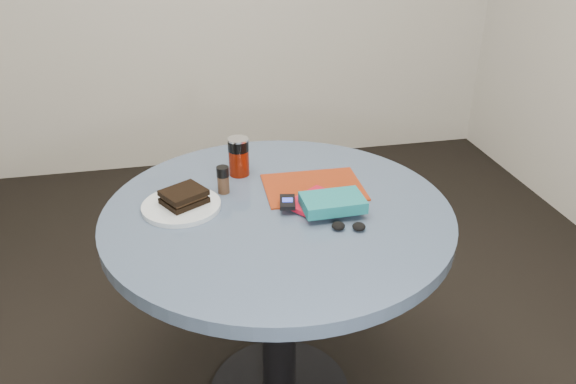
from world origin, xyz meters
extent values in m
cylinder|color=black|center=(0.00, 0.00, 0.37)|extent=(0.11, 0.11, 0.68)
cylinder|color=#3D4D65|center=(0.00, 0.00, 0.73)|extent=(1.00, 1.00, 0.04)
cylinder|color=silver|center=(-0.27, 0.06, 0.76)|extent=(0.29, 0.29, 0.01)
cube|color=black|center=(-0.26, 0.06, 0.77)|extent=(0.15, 0.14, 0.02)
cube|color=black|center=(-0.26, 0.06, 0.78)|extent=(0.13, 0.12, 0.01)
cube|color=black|center=(-0.26, 0.06, 0.80)|extent=(0.15, 0.14, 0.02)
cylinder|color=#671405|center=(-0.08, 0.24, 0.79)|extent=(0.08, 0.08, 0.08)
cylinder|color=black|center=(-0.08, 0.24, 0.85)|extent=(0.08, 0.08, 0.03)
cylinder|color=silver|center=(-0.08, 0.24, 0.87)|extent=(0.08, 0.08, 0.01)
cylinder|color=#3F2A1B|center=(-0.14, 0.13, 0.78)|extent=(0.05, 0.05, 0.05)
cylinder|color=black|center=(-0.14, 0.13, 0.82)|extent=(0.05, 0.05, 0.03)
cube|color=maroon|center=(0.13, 0.10, 0.75)|extent=(0.30, 0.23, 0.01)
cube|color=#B00D24|center=(0.11, 0.00, 0.76)|extent=(0.18, 0.17, 0.01)
cube|color=#16676C|center=(0.15, -0.06, 0.78)|extent=(0.17, 0.12, 0.03)
cube|color=black|center=(0.03, -0.01, 0.77)|extent=(0.06, 0.08, 0.01)
cube|color=blue|center=(0.03, -0.01, 0.78)|extent=(0.03, 0.03, 0.00)
ellipsoid|color=black|center=(0.14, -0.14, 0.76)|extent=(0.04, 0.04, 0.02)
ellipsoid|color=black|center=(0.19, -0.16, 0.76)|extent=(0.04, 0.04, 0.02)
camera|label=1|loc=(-0.26, -1.37, 1.55)|focal=35.00mm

